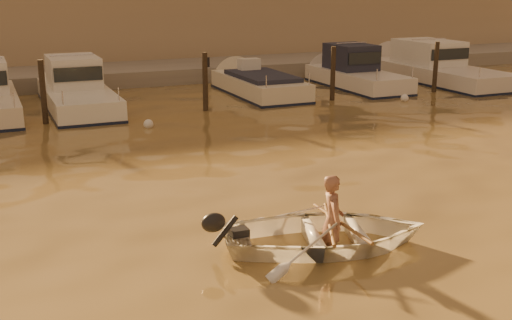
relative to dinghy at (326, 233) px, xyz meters
name	(u,v)px	position (x,y,z in m)	size (l,w,h in m)	color
ground_plane	(505,269)	(2.15, -1.87, -0.24)	(160.00, 160.00, 0.00)	brown
dinghy	(326,233)	(0.00, 0.00, 0.00)	(2.48, 3.47, 0.72)	white
person	(332,220)	(0.10, -0.03, 0.24)	(0.57, 0.37, 1.56)	#8F5C47
outboard_motor	(238,236)	(-1.45, 0.40, 0.04)	(0.90, 0.40, 0.70)	black
oar_port	(341,223)	(0.24, -0.07, 0.18)	(0.06, 0.06, 2.10)	brown
oar_starboard	(329,223)	(0.05, -0.01, 0.18)	(0.06, 0.06, 2.10)	brown
moored_boat_2	(77,90)	(-2.03, 14.13, 0.39)	(2.12, 7.15, 1.75)	white
moored_boat_3	(259,89)	(4.93, 14.13, -0.01)	(2.12, 6.09, 0.95)	beige
moored_boat_4	(357,73)	(9.39, 14.13, 0.39)	(2.02, 6.32, 1.75)	silver
moored_boat_5	(438,67)	(13.57, 14.13, 0.39)	(2.58, 8.54, 1.75)	silver
piling_1	(43,95)	(-3.35, 11.93, 0.66)	(0.18, 0.18, 2.20)	#2D2319
piling_2	(205,85)	(1.95, 11.93, 0.66)	(0.18, 0.18, 2.20)	#2D2319
piling_3	(333,76)	(6.95, 11.93, 0.66)	(0.18, 0.18, 2.20)	#2D2319
piling_4	(435,70)	(11.65, 11.93, 0.66)	(0.18, 0.18, 2.20)	#2D2319
fender_c	(148,124)	(-0.52, 10.14, -0.14)	(0.30, 0.30, 0.30)	silver
fender_d	(293,101)	(5.30, 11.88, -0.14)	(0.30, 0.30, 0.30)	#E0521A
fender_e	(405,98)	(9.36, 10.75, -0.14)	(0.30, 0.30, 0.30)	silver
quay	(155,76)	(2.15, 19.63, -0.09)	(52.00, 4.00, 1.00)	gray
waterfront_building	(126,19)	(2.15, 25.13, 2.16)	(46.00, 7.00, 4.80)	#9E8466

